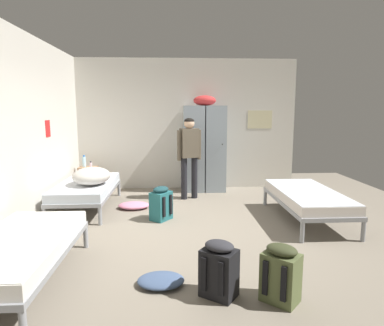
# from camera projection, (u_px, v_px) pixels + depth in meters

# --- Properties ---
(ground_plane) EXTENTS (8.65, 8.65, 0.00)m
(ground_plane) POSITION_uv_depth(u_px,v_px,m) (193.00, 228.00, 5.09)
(ground_plane) COLOR gray
(room_backdrop) EXTENTS (4.91, 5.47, 2.88)m
(room_backdrop) POSITION_uv_depth(u_px,v_px,m) (119.00, 128.00, 6.09)
(room_backdrop) COLOR beige
(room_backdrop) RESTS_ON ground_plane
(locker_bank) EXTENTS (0.90, 0.55, 2.07)m
(locker_bank) POSITION_uv_depth(u_px,v_px,m) (204.00, 147.00, 7.36)
(locker_bank) COLOR #8C99A3
(locker_bank) RESTS_ON ground_plane
(shelf_unit) EXTENTS (0.38, 0.30, 0.57)m
(shelf_unit) POSITION_uv_depth(u_px,v_px,m) (89.00, 177.00, 7.18)
(shelf_unit) COLOR #99704C
(shelf_unit) RESTS_ON ground_plane
(bed_left_rear) EXTENTS (0.90, 1.90, 0.49)m
(bed_left_rear) POSITION_uv_depth(u_px,v_px,m) (87.00, 188.00, 6.05)
(bed_left_rear) COLOR gray
(bed_left_rear) RESTS_ON ground_plane
(bed_right) EXTENTS (0.90, 1.90, 0.49)m
(bed_right) POSITION_uv_depth(u_px,v_px,m) (307.00, 197.00, 5.40)
(bed_right) COLOR gray
(bed_right) RESTS_ON ground_plane
(bed_left_front) EXTENTS (0.90, 1.90, 0.49)m
(bed_left_front) POSITION_uv_depth(u_px,v_px,m) (19.00, 249.00, 3.39)
(bed_left_front) COLOR gray
(bed_left_front) RESTS_ON ground_plane
(bedding_heap) EXTENTS (0.64, 0.75, 0.29)m
(bedding_heap) POSITION_uv_depth(u_px,v_px,m) (92.00, 176.00, 5.83)
(bedding_heap) COLOR #B7B2A8
(bedding_heap) RESTS_ON bed_left_rear
(person_traveler) EXTENTS (0.48, 0.31, 1.61)m
(person_traveler) POSITION_uv_depth(u_px,v_px,m) (189.00, 151.00, 6.66)
(person_traveler) COLOR black
(person_traveler) RESTS_ON ground_plane
(water_bottle) EXTENTS (0.07, 0.07, 0.25)m
(water_bottle) POSITION_uv_depth(u_px,v_px,m) (84.00, 161.00, 7.14)
(water_bottle) COLOR #B2DBEA
(water_bottle) RESTS_ON shelf_unit
(lotion_bottle) EXTENTS (0.06, 0.06, 0.13)m
(lotion_bottle) POSITION_uv_depth(u_px,v_px,m) (91.00, 165.00, 7.10)
(lotion_bottle) COLOR beige
(lotion_bottle) RESTS_ON shelf_unit
(backpack_teal) EXTENTS (0.42, 0.41, 0.55)m
(backpack_teal) POSITION_uv_depth(u_px,v_px,m) (161.00, 204.00, 5.46)
(backpack_teal) COLOR #23666B
(backpack_teal) RESTS_ON ground_plane
(backpack_olive) EXTENTS (0.42, 0.42, 0.55)m
(backpack_olive) POSITION_uv_depth(u_px,v_px,m) (281.00, 274.00, 3.12)
(backpack_olive) COLOR #566038
(backpack_olive) RESTS_ON ground_plane
(backpack_black) EXTENTS (0.41, 0.41, 0.55)m
(backpack_black) POSITION_uv_depth(u_px,v_px,m) (220.00, 270.00, 3.20)
(backpack_black) COLOR black
(backpack_black) RESTS_ON ground_plane
(clothes_pile_pink) EXTENTS (0.56, 0.41, 0.11)m
(clothes_pile_pink) POSITION_uv_depth(u_px,v_px,m) (134.00, 205.00, 6.11)
(clothes_pile_pink) COLOR pink
(clothes_pile_pink) RESTS_ON ground_plane
(clothes_pile_denim) EXTENTS (0.48, 0.38, 0.10)m
(clothes_pile_denim) POSITION_uv_depth(u_px,v_px,m) (161.00, 280.00, 3.43)
(clothes_pile_denim) COLOR #42567A
(clothes_pile_denim) RESTS_ON ground_plane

